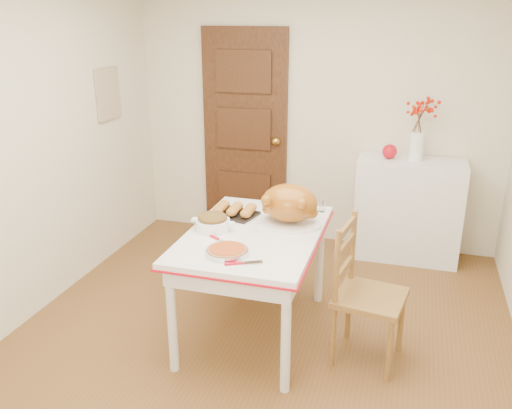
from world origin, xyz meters
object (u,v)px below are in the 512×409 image
(pumpkin_pie, at_px, (227,250))
(sideboard, at_px, (408,210))
(turkey_platter, at_px, (289,205))
(kitchen_table, at_px, (254,283))
(chair_oak, at_px, (370,294))

(pumpkin_pie, bearing_deg, sideboard, 62.38)
(turkey_platter, bearing_deg, pumpkin_pie, -134.40)
(sideboard, relative_size, turkey_platter, 2.06)
(sideboard, distance_m, turkey_platter, 1.69)
(kitchen_table, xyz_separation_m, pumpkin_pie, (-0.06, -0.39, 0.42))
(turkey_platter, bearing_deg, chair_oak, -46.73)
(kitchen_table, bearing_deg, chair_oak, -6.72)
(kitchen_table, height_order, chair_oak, chair_oak)
(kitchen_table, distance_m, turkey_platter, 0.60)
(sideboard, bearing_deg, turkey_platter, -119.32)
(kitchen_table, bearing_deg, sideboard, 58.39)
(sideboard, xyz_separation_m, pumpkin_pie, (-1.05, -2.00, 0.34))
(sideboard, distance_m, pumpkin_pie, 2.29)
(kitchen_table, relative_size, pumpkin_pie, 5.00)
(sideboard, bearing_deg, kitchen_table, -121.61)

